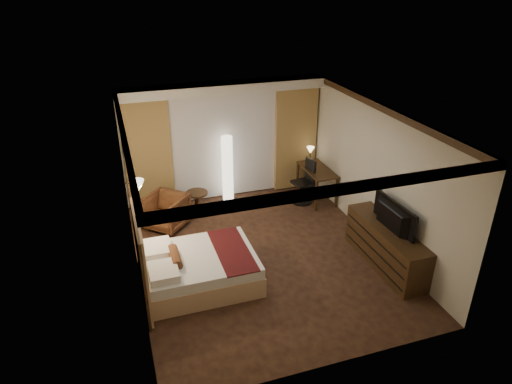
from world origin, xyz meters
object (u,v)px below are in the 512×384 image
object	(u,v)px
armchair	(166,210)
side_table	(197,203)
bed	(200,269)
television	(389,211)
floor_lamp	(228,169)
office_chair	(303,182)
dresser	(386,246)
desk	(317,184)

from	to	relation	value
armchair	side_table	xyz separation A→B (m)	(0.73, 0.36, -0.13)
bed	television	bearing A→B (deg)	-8.99
floor_lamp	office_chair	xyz separation A→B (m)	(1.59, -0.58, -0.28)
bed	dresser	size ratio (longest dim) A/B	0.94
floor_lamp	desk	size ratio (longest dim) A/B	1.38
floor_lamp	dresser	xyz separation A→B (m)	(2.02, -3.32, -0.40)
desk	office_chair	size ratio (longest dim) A/B	1.12
bed	side_table	bearing A→B (deg)	79.62
armchair	floor_lamp	size ratio (longest dim) A/B	0.50
desk	armchair	bearing A→B (deg)	-176.39
side_table	desk	xyz separation A→B (m)	(2.77, -0.14, 0.11)
dresser	bed	bearing A→B (deg)	171.09
armchair	television	world-z (taller)	television
floor_lamp	television	bearing A→B (deg)	-59.11
bed	dresser	bearing A→B (deg)	-8.91
bed	dresser	world-z (taller)	dresser
armchair	dresser	bearing A→B (deg)	7.15
floor_lamp	desk	bearing A→B (deg)	-15.07
floor_lamp	bed	bearing A→B (deg)	-113.82
bed	armchair	bearing A→B (deg)	97.82
office_chair	dresser	bearing A→B (deg)	-89.31
bed	desk	xyz separation A→B (m)	(3.21, 2.28, 0.10)
side_table	dresser	xyz separation A→B (m)	(2.82, -2.93, 0.12)
office_chair	dresser	distance (m)	2.78
armchair	side_table	size ratio (longest dim) A/B	1.50
armchair	office_chair	distance (m)	3.13
floor_lamp	desk	world-z (taller)	floor_lamp
bed	office_chair	world-z (taller)	office_chair
office_chair	dresser	xyz separation A→B (m)	(0.42, -2.74, -0.13)
side_table	dresser	world-z (taller)	dresser
bed	desk	distance (m)	3.94
office_chair	television	world-z (taller)	television
desk	dresser	distance (m)	2.79
desk	television	world-z (taller)	television
dresser	television	world-z (taller)	television
bed	desk	bearing A→B (deg)	35.41
office_chair	dresser	size ratio (longest dim) A/B	0.52
side_table	floor_lamp	bearing A→B (deg)	26.04
armchair	television	distance (m)	4.41
bed	side_table	size ratio (longest dim) A/B	3.56
bed	floor_lamp	world-z (taller)	floor_lamp
floor_lamp	office_chair	bearing A→B (deg)	-19.99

